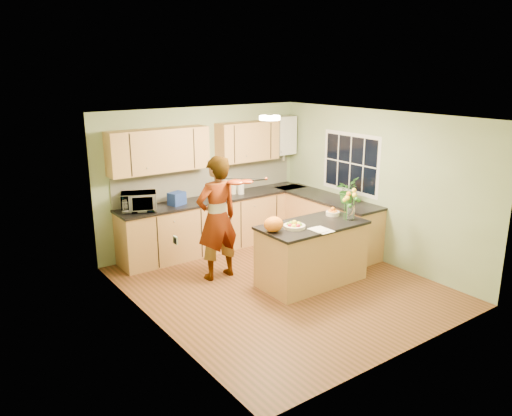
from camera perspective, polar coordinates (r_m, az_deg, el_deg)
floor at (r=7.56m, az=2.83°, el=-8.84°), size 4.50×4.50×0.00m
ceiling at (r=6.90m, az=3.12°, el=10.39°), size 4.00×4.50×0.02m
wall_back at (r=8.94m, az=-6.06°, el=3.44°), size 4.00×0.02×2.50m
wall_front at (r=5.64m, az=17.42°, el=-4.62°), size 4.00×0.02×2.50m
wall_left at (r=6.13m, az=-11.83°, el=-2.56°), size 0.02×4.50×2.50m
wall_right at (r=8.49m, az=13.60°, el=2.42°), size 0.02×4.50×2.50m
back_counter at (r=8.94m, az=-4.41°, el=-1.69°), size 3.64×0.62×0.94m
right_counter at (r=9.04m, az=7.98°, el=-1.60°), size 0.62×2.24×0.94m
splashback at (r=8.99m, az=-5.45°, el=3.20°), size 3.60×0.02×0.52m
upper_cabinets at (r=8.61m, az=-6.64°, el=7.00°), size 3.20×0.34×0.70m
boiler at (r=9.65m, az=3.19°, el=8.30°), size 0.40×0.30×0.86m
window_right at (r=8.81m, az=10.75°, el=5.06°), size 0.01×1.30×1.05m
light_switch at (r=5.60m, az=-9.19°, el=-3.64°), size 0.02×0.09×0.09m
ceiling_lamp at (r=7.14m, az=1.58°, el=10.27°), size 0.30×0.30×0.07m
peninsula_island at (r=7.54m, az=6.38°, el=-5.16°), size 1.62×0.83×0.93m
fruit_dish at (r=7.15m, az=4.41°, el=-1.96°), size 0.31×0.31×0.11m
orange_bowl at (r=7.84m, az=8.76°, el=-0.46°), size 0.21×0.21×0.12m
flower_vase at (r=7.57m, az=10.86°, el=1.16°), size 0.28×0.28×0.52m
orange_bag at (r=6.96m, az=2.02°, el=-1.87°), size 0.33×0.30×0.22m
papers at (r=7.11m, az=7.51°, el=-2.49°), size 0.23×0.32×0.01m
violinist at (r=7.54m, az=-4.47°, el=-1.19°), size 0.71×0.48×1.91m
violin at (r=7.31m, az=-2.32°, el=2.96°), size 0.64×0.56×0.16m
microwave at (r=8.13m, az=-13.24°, el=0.71°), size 0.64×0.55×0.30m
blue_box at (r=8.39m, az=-9.04°, el=1.08°), size 0.31×0.27×0.21m
kettle at (r=8.76m, az=-4.33°, el=2.04°), size 0.17×0.17×0.33m
jar_cream at (r=9.03m, az=-2.62°, el=2.17°), size 0.13×0.13×0.17m
jar_white at (r=9.01m, az=-1.75°, el=2.20°), size 0.14×0.14×0.19m
potted_plant at (r=8.54m, az=10.33°, el=2.02°), size 0.48×0.46×0.43m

